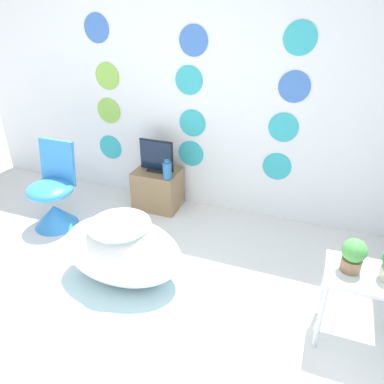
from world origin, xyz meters
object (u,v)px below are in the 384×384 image
tv (156,157)px  potted_plant_left (353,255)px  bathtub (122,250)px  vase (167,170)px  chair (53,201)px

tv → potted_plant_left: potted_plant_left is taller
bathtub → potted_plant_left: 1.69m
bathtub → vase: (-0.05, 1.00, 0.25)m
potted_plant_left → vase: bearing=149.0°
vase → chair: bearing=-150.3°
vase → potted_plant_left: potted_plant_left is taller
bathtub → chair: chair is taller
chair → bathtub: bearing=-23.7°
bathtub → tv: bearing=101.0°
potted_plant_left → chair: bearing=170.3°
chair → tv: 1.10m
tv → vase: size_ratio=1.80×
tv → potted_plant_left: 2.18m
bathtub → potted_plant_left: potted_plant_left is taller
bathtub → vase: size_ratio=4.92×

